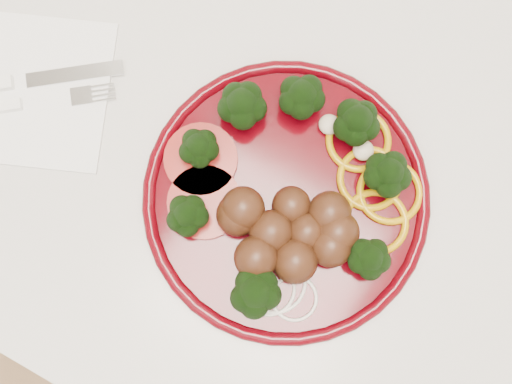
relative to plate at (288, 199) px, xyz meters
The scene contains 5 objects.
counter 0.47m from the plate, 138.46° to the left, with size 2.40×0.60×0.90m.
plate is the anchor object (origin of this frame).
napkin 0.30m from the plate, behind, with size 0.17×0.17×0.00m, color white.
knife 0.32m from the plate, behind, with size 0.16×0.13×0.01m.
fork 0.31m from the plate, 169.89° to the right, with size 0.14×0.12×0.01m.
Camera 1 is at (0.04, 1.58, 1.56)m, focal length 45.00 mm.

